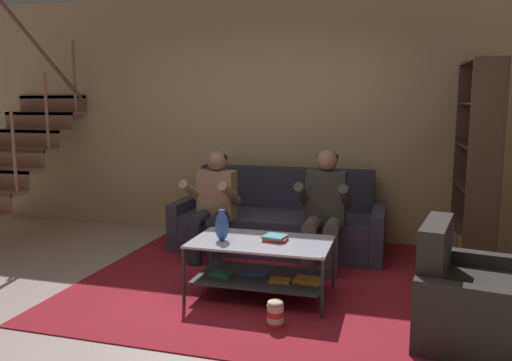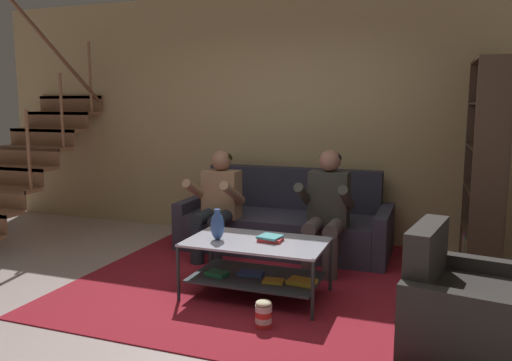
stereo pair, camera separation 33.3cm
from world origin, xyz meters
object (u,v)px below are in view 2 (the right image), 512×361
at_px(person_seated_left, 217,200).
at_px(coffee_table, 257,260).
at_px(vase, 217,225).
at_px(popcorn_tub, 264,314).
at_px(couch, 285,224).
at_px(armchair, 473,310).
at_px(book_stack, 270,238).
at_px(person_seated_right, 327,206).
at_px(bookshelf, 487,191).

distance_m(person_seated_left, coffee_table, 1.20).
height_order(vase, popcorn_tub, vase).
bearing_deg(couch, armchair, -44.40).
bearing_deg(popcorn_tub, armchair, 7.95).
relative_size(vase, book_stack, 1.26).
bearing_deg(coffee_table, vase, -167.13).
relative_size(couch, coffee_table, 1.99).
distance_m(person_seated_right, book_stack, 0.90).
distance_m(vase, bookshelf, 2.59).
bearing_deg(armchair, person_seated_left, 152.73).
distance_m(couch, vase, 1.54).
bearing_deg(vase, armchair, -8.02).
distance_m(person_seated_left, vase, 1.05).
bearing_deg(vase, book_stack, 14.52).
height_order(person_seated_left, coffee_table, person_seated_left).
height_order(person_seated_right, book_stack, person_seated_right).
bearing_deg(book_stack, couch, 101.79).
bearing_deg(armchair, person_seated_right, 135.16).
relative_size(person_seated_left, popcorn_tub, 5.37).
distance_m(person_seated_right, armchair, 1.79).
distance_m(book_stack, bookshelf, 2.20).
height_order(person_seated_left, armchair, person_seated_left).
height_order(couch, person_seated_right, person_seated_right).
bearing_deg(couch, popcorn_tub, -77.57).
bearing_deg(popcorn_tub, book_stack, 103.94).
xyz_separation_m(coffee_table, armchair, (1.63, -0.35, -0.05)).
relative_size(couch, armchair, 2.20).
xyz_separation_m(couch, book_stack, (0.29, -1.39, 0.22)).
bearing_deg(person_seated_left, bookshelf, 11.02).
height_order(couch, popcorn_tub, couch).
relative_size(coffee_table, vase, 4.42).
relative_size(person_seated_right, bookshelf, 0.58).
relative_size(couch, popcorn_tub, 10.91).
bearing_deg(book_stack, coffee_table, -160.49).
bearing_deg(coffee_table, armchair, -12.09).
bearing_deg(bookshelf, couch, 178.74).
xyz_separation_m(couch, armchair, (1.81, -1.78, -0.02)).
bearing_deg(bookshelf, vase, -145.74).
xyz_separation_m(bookshelf, armchair, (-0.19, -1.73, -0.52)).
distance_m(couch, armchair, 2.54).
height_order(book_stack, popcorn_tub, book_stack).
xyz_separation_m(vase, popcorn_tub, (0.57, -0.47, -0.50)).
bearing_deg(popcorn_tub, coffee_table, 114.51).
xyz_separation_m(coffee_table, bookshelf, (1.82, 1.38, 0.47)).
relative_size(bookshelf, armchair, 1.94).
xyz_separation_m(person_seated_left, bookshelf, (2.58, 0.50, 0.17)).
height_order(person_seated_right, popcorn_tub, person_seated_right).
distance_m(coffee_table, popcorn_tub, 0.63).
xyz_separation_m(person_seated_right, bookshelf, (1.43, 0.50, 0.15)).
xyz_separation_m(couch, bookshelf, (2.00, -0.04, 0.50)).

